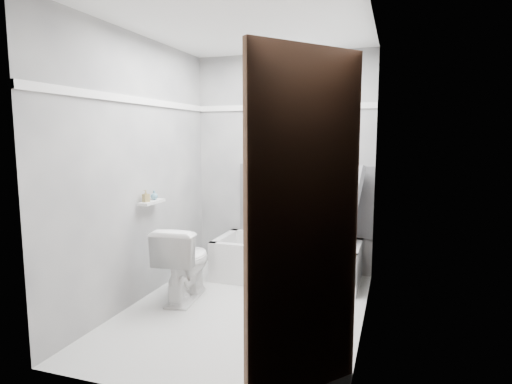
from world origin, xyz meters
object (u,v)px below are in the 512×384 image
at_px(toilet, 184,263).
at_px(soap_bottle_a, 146,196).
at_px(soap_bottle_b, 154,195).
at_px(office_chair, 319,218).
at_px(door, 343,242).
at_px(bathtub, 287,260).

xyz_separation_m(toilet, soap_bottle_a, (-0.32, -0.10, 0.62)).
bearing_deg(toilet, soap_bottle_b, -12.67).
relative_size(office_chair, door, 0.55).
bearing_deg(office_chair, door, -49.31).
distance_m(bathtub, office_chair, 0.57).
xyz_separation_m(office_chair, soap_bottle_a, (-1.41, -0.95, 0.29)).
relative_size(office_chair, soap_bottle_b, 12.92).
xyz_separation_m(bathtub, door, (0.83, -2.21, 0.79)).
distance_m(bathtub, door, 2.49).
xyz_separation_m(office_chair, door, (0.51, -2.24, 0.33)).
distance_m(door, soap_bottle_a, 2.31).
bearing_deg(soap_bottle_b, office_chair, 29.89).
relative_size(soap_bottle_a, soap_bottle_b, 1.37).
bearing_deg(toilet, bathtub, -139.58).
relative_size(bathtub, toilet, 2.14).
bearing_deg(office_chair, soap_bottle_b, -122.15).
bearing_deg(office_chair, bathtub, -146.71).
height_order(toilet, soap_bottle_b, soap_bottle_b).
relative_size(bathtub, soap_bottle_a, 12.76).
distance_m(toilet, soap_bottle_a, 0.71).
xyz_separation_m(toilet, soap_bottle_b, (-0.32, 0.04, 0.62)).
bearing_deg(soap_bottle_a, toilet, 18.01).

